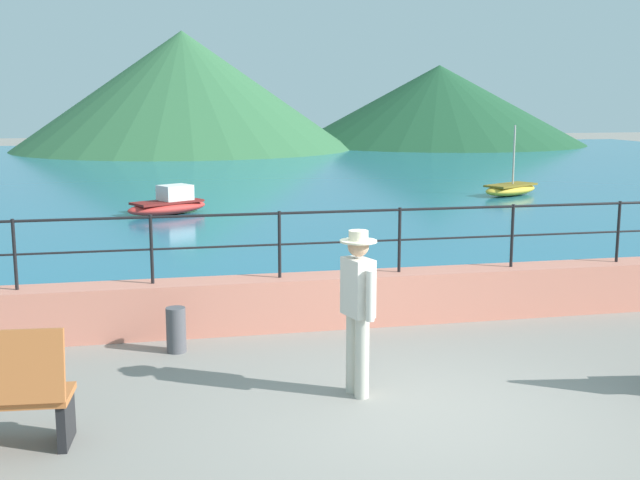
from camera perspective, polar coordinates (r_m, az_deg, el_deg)
ground_plane at (r=8.14m, az=6.82°, el=-12.12°), size 120.00×120.00×0.00m
promenade_wall at (r=10.95m, az=1.46°, el=-4.28°), size 20.00×0.56×0.70m
railing at (r=10.75m, az=1.48°, el=0.73°), size 18.44×0.04×0.90m
lake_water at (r=33.19m, az=-7.71°, el=4.73°), size 64.00×44.32×0.06m
hill_main at (r=49.77m, az=-9.77°, el=10.49°), size 20.61×20.61×7.11m
hill_secondary at (r=55.52m, az=8.49°, el=9.54°), size 19.85×19.85×5.33m
person_walking at (r=8.23m, az=2.73°, el=-4.62°), size 0.38×0.55×1.75m
bollard at (r=9.95m, az=-10.27°, el=-6.35°), size 0.24×0.24×0.56m
boat_3 at (r=25.89m, az=13.49°, el=3.58°), size 2.44×1.92×2.20m
boat_5 at (r=21.40m, az=-10.78°, el=2.54°), size 2.44×1.94×0.76m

